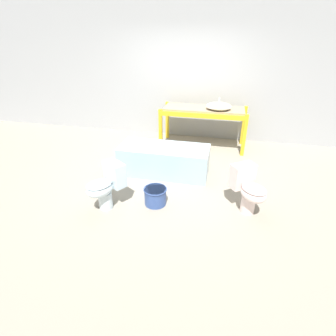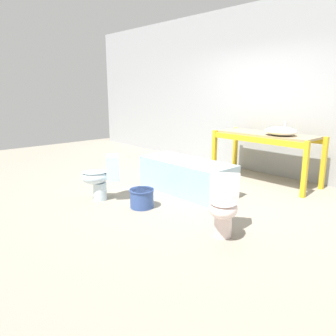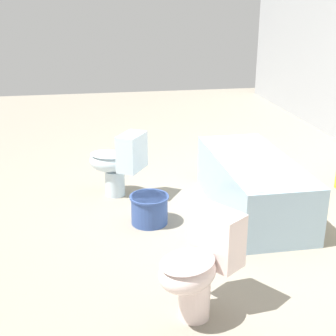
{
  "view_description": "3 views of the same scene",
  "coord_description": "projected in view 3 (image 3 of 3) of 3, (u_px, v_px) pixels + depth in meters",
  "views": [
    {
      "loc": [
        1.02,
        -4.27,
        2.33
      ],
      "look_at": [
        0.27,
        -0.97,
        0.55
      ],
      "focal_mm": 28.0,
      "sensor_mm": 36.0,
      "label": 1
    },
    {
      "loc": [
        3.56,
        -3.77,
        1.61
      ],
      "look_at": [
        0.39,
        -0.88,
        0.58
      ],
      "focal_mm": 35.0,
      "sensor_mm": 36.0,
      "label": 2
    },
    {
      "loc": [
        3.86,
        -1.61,
        1.92
      ],
      "look_at": [
        0.33,
        -0.99,
        0.6
      ],
      "focal_mm": 50.0,
      "sensor_mm": 36.0,
      "label": 3
    }
  ],
  "objects": [
    {
      "name": "bucket_white",
      "position": [
        149.0,
        209.0,
        4.16
      ],
      "size": [
        0.35,
        0.35,
        0.26
      ],
      "color": "#334C8C",
      "rests_on": "ground_plane"
    },
    {
      "name": "bathtub_main",
      "position": [
        253.0,
        181.0,
        4.36
      ],
      "size": [
        1.59,
        0.67,
        0.51
      ],
      "rotation": [
        0.0,
        0.0,
        -0.0
      ],
      "color": "#99B7CC",
      "rests_on": "ground_plane"
    },
    {
      "name": "toilet_far",
      "position": [
        118.0,
        161.0,
        4.66
      ],
      "size": [
        0.57,
        0.65,
        0.67
      ],
      "rotation": [
        0.0,
        0.0,
        -0.57
      ],
      "color": "silver",
      "rests_on": "ground_plane"
    },
    {
      "name": "ground_plane",
      "position": [
        263.0,
        208.0,
        4.49
      ],
      "size": [
        12.0,
        12.0,
        0.0
      ],
      "primitive_type": "plane",
      "color": "gray"
    },
    {
      "name": "toilet_near",
      "position": [
        199.0,
        263.0,
        2.88
      ],
      "size": [
        0.59,
        0.64,
        0.67
      ],
      "rotation": [
        0.0,
        0.0,
        0.62
      ],
      "color": "silver",
      "rests_on": "ground_plane"
    }
  ]
}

